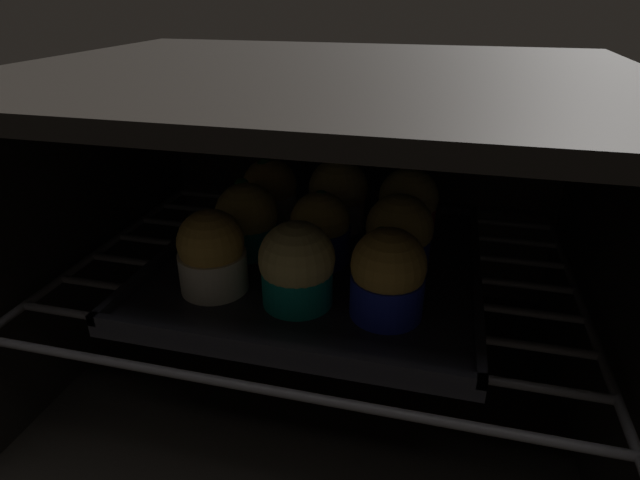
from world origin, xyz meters
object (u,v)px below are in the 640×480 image
(muffin_row1_col1, at_px, (321,230))
(muffin_row2_col2, at_px, (408,205))
(muffin_row0_col0, at_px, (212,254))
(muffin_row2_col0, at_px, (270,193))
(muffin_row0_col1, at_px, (295,267))
(muffin_row1_col2, at_px, (399,235))
(muffin_row2_col1, at_px, (339,196))
(baking_tray, at_px, (320,263))
(muffin_row0_col2, at_px, (388,276))
(muffin_row1_col0, at_px, (247,221))

(muffin_row1_col1, distance_m, muffin_row2_col2, 0.12)
(muffin_row0_col0, relative_size, muffin_row2_col0, 0.99)
(muffin_row0_col0, height_order, muffin_row0_col1, muffin_row0_col0)
(muffin_row0_col1, height_order, muffin_row2_col2, muffin_row2_col2)
(muffin_row0_col1, height_order, muffin_row1_col2, same)
(muffin_row2_col1, bearing_deg, muffin_row1_col1, -90.08)
(baking_tray, height_order, muffin_row2_col0, muffin_row2_col0)
(muffin_row1_col2, height_order, muffin_row2_col1, muffin_row2_col1)
(muffin_row0_col0, bearing_deg, muffin_row2_col1, 63.17)
(baking_tray, height_order, muffin_row1_col1, muffin_row1_col1)
(muffin_row0_col2, relative_size, muffin_row2_col1, 0.98)
(muffin_row0_col1, height_order, muffin_row1_col0, same)
(muffin_row2_col0, height_order, muffin_row2_col1, muffin_row2_col1)
(baking_tray, xyz_separation_m, muffin_row2_col2, (0.09, 0.09, 0.04))
(muffin_row0_col1, distance_m, muffin_row1_col1, 0.09)
(baking_tray, xyz_separation_m, muffin_row1_col0, (-0.08, 0.00, 0.04))
(muffin_row0_col0, relative_size, muffin_row0_col1, 1.01)
(muffin_row0_col0, height_order, muffin_row1_col0, same)
(baking_tray, distance_m, muffin_row0_col0, 0.13)
(muffin_row2_col1, height_order, muffin_row2_col2, muffin_row2_col1)
(muffin_row1_col2, distance_m, muffin_row2_col2, 0.09)
(muffin_row0_col1, bearing_deg, muffin_row1_col2, 46.11)
(muffin_row0_col2, distance_m, muffin_row2_col0, 0.24)
(muffin_row2_col2, bearing_deg, muffin_row1_col0, -152.97)
(muffin_row0_col0, xyz_separation_m, muffin_row2_col1, (0.09, 0.17, 0.00))
(muffin_row0_col2, height_order, muffin_row2_col1, muffin_row2_col1)
(muffin_row1_col0, distance_m, muffin_row2_col1, 0.12)
(muffin_row0_col2, distance_m, muffin_row1_col2, 0.09)
(muffin_row0_col1, xyz_separation_m, muffin_row1_col2, (0.09, 0.09, 0.00))
(muffin_row1_col2, relative_size, muffin_row2_col1, 0.95)
(muffin_row1_col1, height_order, muffin_row2_col0, muffin_row2_col0)
(muffin_row0_col0, relative_size, muffin_row1_col2, 1.01)
(muffin_row1_col0, bearing_deg, muffin_row2_col1, 46.52)
(muffin_row2_col1, distance_m, muffin_row2_col2, 0.08)
(muffin_row2_col0, bearing_deg, muffin_row0_col0, -90.33)
(muffin_row0_col1, distance_m, muffin_row1_col2, 0.12)
(muffin_row0_col1, relative_size, muffin_row2_col2, 0.99)
(muffin_row0_col1, relative_size, muffin_row2_col1, 0.95)
(muffin_row0_col2, bearing_deg, muffin_row1_col2, 89.79)
(baking_tray, bearing_deg, muffin_row1_col2, 1.19)
(muffin_row1_col0, height_order, muffin_row1_col2, same)
(muffin_row0_col0, xyz_separation_m, muffin_row2_col2, (0.17, 0.17, 0.00))
(baking_tray, xyz_separation_m, muffin_row1_col2, (0.08, 0.00, 0.04))
(muffin_row1_col1, bearing_deg, muffin_row2_col0, 135.63)
(muffin_row0_col2, xyz_separation_m, muffin_row1_col2, (0.00, 0.09, -0.00))
(muffin_row0_col0, relative_size, muffin_row2_col1, 0.96)
(muffin_row0_col2, height_order, muffin_row2_col2, muffin_row0_col2)
(muffin_row1_col2, xyz_separation_m, muffin_row2_col1, (-0.08, 0.09, 0.00))
(muffin_row0_col0, distance_m, muffin_row1_col0, 0.08)
(muffin_row1_col0, distance_m, muffin_row1_col1, 0.08)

